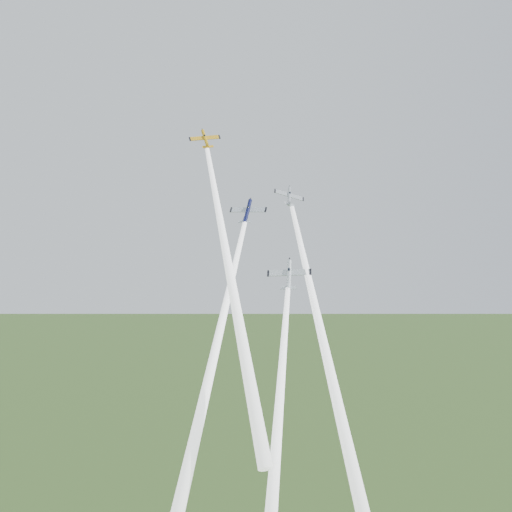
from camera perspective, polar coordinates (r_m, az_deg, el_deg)
name	(u,v)px	position (r m, az deg, el deg)	size (l,w,h in m)	color
plane_yellow	(205,139)	(139.08, -4.53, 10.34)	(6.78, 6.73, 1.06)	gold
smoke_trail_yellow	(231,281)	(114.78, -2.21, -2.26)	(2.30, 2.30, 68.03)	white
plane_navy	(248,211)	(133.71, -0.76, 4.01)	(7.92, 7.86, 1.24)	#0D113D
smoke_trail_navy	(214,357)	(114.86, -3.78, -8.94)	(2.30, 2.30, 62.27)	white
plane_silver_right	(289,196)	(136.03, 2.98, 5.34)	(6.71, 6.66, 1.05)	#AFB5BD
smoke_trail_silver_right	(324,345)	(115.64, 6.06, -7.86)	(2.30, 2.30, 65.46)	white
plane_silver_low	(289,275)	(123.07, 2.95, -1.66)	(8.58, 8.51, 1.34)	silver
smoke_trail_silver_low	(278,420)	(108.52, 1.98, -14.37)	(2.30, 2.30, 52.60)	white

